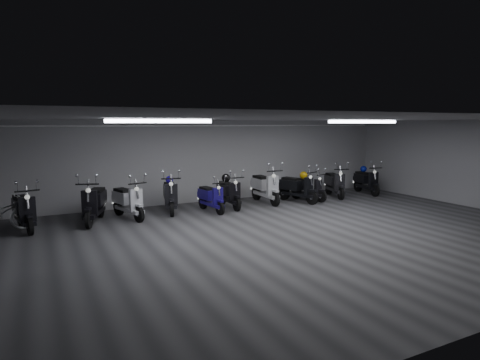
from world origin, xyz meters
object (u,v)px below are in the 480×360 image
scooter_6 (265,182)px  helmet_0 (226,178)px  scooter_0 (24,204)px  helmet_1 (304,175)px  scooter_2 (128,196)px  helmet_3 (363,169)px  scooter_5 (229,188)px  scooter_4 (211,193)px  scooter_1 (94,197)px  scooter_3 (170,190)px  scooter_9 (335,179)px  scooter_7 (298,183)px  scooter_8 (309,184)px  helmet_2 (169,180)px  scooter_10 (367,177)px

scooter_6 → helmet_0: (-1.44, 0.07, 0.22)m
scooter_0 → helmet_1: scooter_0 is taller
scooter_6 → scooter_2: bearing=-175.5°
scooter_2 → helmet_3: bearing=-14.0°
scooter_5 → helmet_1: size_ratio=6.18×
scooter_4 → helmet_3: scooter_4 is taller
scooter_1 → scooter_3: size_ratio=1.03×
scooter_9 → helmet_0: size_ratio=6.55×
scooter_7 → scooter_8: scooter_7 is taller
scooter_4 → scooter_8: size_ratio=1.00×
scooter_8 → helmet_2: scooter_8 is taller
scooter_4 → scooter_1: bearing=170.6°
scooter_0 → scooter_9: bearing=-10.0°
scooter_3 → helmet_2: (0.06, 0.25, 0.28)m
scooter_2 → helmet_0: bearing=-10.0°
scooter_3 → scooter_9: size_ratio=1.03×
scooter_5 → scooter_6: scooter_6 is taller
scooter_2 → helmet_3: 9.08m
scooter_8 → helmet_1: bearing=90.0°
scooter_2 → scooter_6: 4.66m
scooter_9 → scooter_10: bearing=16.9°
scooter_1 → helmet_2: 2.38m
scooter_9 → helmet_0: scooter_9 is taller
scooter_3 → scooter_4: 1.24m
scooter_4 → scooter_6: bearing=5.2°
scooter_6 → scooter_9: bearing=-1.8°
scooter_7 → scooter_4: bearing=162.6°
scooter_1 → helmet_0: scooter_1 is taller
scooter_3 → scooter_8: 4.93m
scooter_7 → helmet_0: size_ratio=6.51×
scooter_8 → helmet_2: bearing=155.3°
scooter_3 → scooter_5: bearing=7.7°
scooter_5 → helmet_0: scooter_5 is taller
scooter_1 → helmet_3: size_ratio=7.81×
scooter_8 → scooter_7: bearing=173.2°
scooter_4 → helmet_3: size_ratio=6.44×
scooter_1 → scooter_2: 0.92m
scooter_6 → scooter_9: 2.87m
scooter_9 → helmet_3: 1.59m
helmet_2 → scooter_9: bearing=-3.9°
scooter_6 → scooter_10: size_ratio=1.09×
helmet_2 → helmet_3: size_ratio=0.93×
scooter_3 → scooter_6: 3.33m
scooter_3 → helmet_0: (1.89, 0.05, 0.25)m
scooter_0 → helmet_3: size_ratio=7.37×
scooter_4 → scooter_9: scooter_9 is taller
helmet_2 → helmet_3: 7.70m
scooter_9 → scooter_6: bearing=-164.5°
helmet_1 → helmet_3: 2.91m
scooter_2 → helmet_2: scooter_2 is taller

